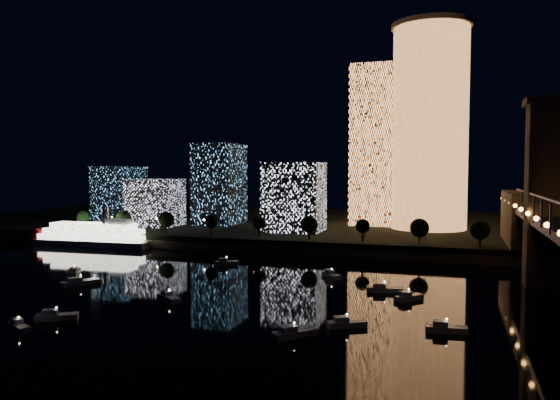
{
  "coord_description": "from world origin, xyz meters",
  "views": [
    {
      "loc": [
        40.68,
        -108.48,
        31.57
      ],
      "look_at": [
        -11.04,
        55.0,
        21.46
      ],
      "focal_mm": 35.0,
      "sensor_mm": 36.0,
      "label": 1
    }
  ],
  "objects": [
    {
      "name": "riverboat",
      "position": [
        -99.9,
        77.9,
        4.12
      ],
      "size": [
        53.71,
        13.4,
        16.05
      ],
      "color": "silver",
      "rests_on": "ground"
    },
    {
      "name": "tower_cylindrical",
      "position": [
        31.01,
        138.03,
        49.36
      ],
      "size": [
        34.0,
        34.0,
        88.47
      ],
      "color": "#FE9B51",
      "rests_on": "far_bank"
    },
    {
      "name": "seawall",
      "position": [
        0.0,
        82.0,
        1.5
      ],
      "size": [
        420.0,
        6.0,
        3.0
      ],
      "primitive_type": "cube",
      "color": "#6B5E4C",
      "rests_on": "ground"
    },
    {
      "name": "motorboats",
      "position": [
        -10.02,
        12.42,
        0.81
      ],
      "size": [
        113.3,
        83.65,
        2.78
      ],
      "color": "silver",
      "rests_on": "ground"
    },
    {
      "name": "far_bank",
      "position": [
        0.0,
        160.0,
        2.5
      ],
      "size": [
        420.0,
        160.0,
        5.0
      ],
      "primitive_type": "cube",
      "color": "black",
      "rests_on": "ground"
    },
    {
      "name": "midrise_blocks",
      "position": [
        -69.67,
        121.21,
        20.18
      ],
      "size": [
        115.8,
        41.25,
        37.93
      ],
      "color": "silver",
      "rests_on": "far_bank"
    },
    {
      "name": "tower_rectangular",
      "position": [
        6.94,
        149.9,
        41.87
      ],
      "size": [
        23.18,
        23.18,
        73.74
      ],
      "primitive_type": "cube",
      "color": "#FE9B51",
      "rests_on": "far_bank"
    },
    {
      "name": "esplanade_trees",
      "position": [
        -24.65,
        88.0,
        10.47
      ],
      "size": [
        166.04,
        6.71,
        8.85
      ],
      "color": "black",
      "rests_on": "far_bank"
    },
    {
      "name": "street_lamps",
      "position": [
        -34.0,
        94.0,
        9.02
      ],
      "size": [
        132.7,
        0.7,
        5.65
      ],
      "color": "black",
      "rests_on": "far_bank"
    },
    {
      "name": "ground",
      "position": [
        0.0,
        0.0,
        0.0
      ],
      "size": [
        520.0,
        520.0,
        0.0
      ],
      "primitive_type": "plane",
      "color": "black",
      "rests_on": "ground"
    }
  ]
}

